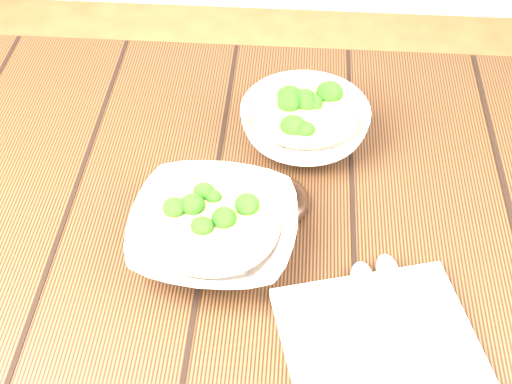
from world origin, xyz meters
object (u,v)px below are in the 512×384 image
object	(u,v)px
trivet	(274,201)
table	(227,261)
soup_bowl_front	(214,231)
napkin	(378,339)
soup_bowl_back	(305,123)

from	to	relation	value
trivet	table	bearing A→B (deg)	-175.11
soup_bowl_front	table	bearing A→B (deg)	84.35
soup_bowl_front	napkin	xyz separation A→B (m)	(0.21, -0.14, -0.02)
trivet	soup_bowl_front	bearing A→B (deg)	-135.06
table	soup_bowl_back	world-z (taller)	soup_bowl_back
soup_bowl_back	napkin	bearing A→B (deg)	-74.63
soup_bowl_front	soup_bowl_back	size ratio (longest dim) A/B	1.00
trivet	soup_bowl_back	bearing A→B (deg)	75.29
soup_bowl_back	soup_bowl_front	bearing A→B (deg)	-117.22
table	soup_bowl_back	size ratio (longest dim) A/B	5.16
trivet	napkin	bearing A→B (deg)	-57.11
soup_bowl_back	trivet	bearing A→B (deg)	-104.71
table	trivet	bearing A→B (deg)	4.89
table	napkin	xyz separation A→B (m)	(0.20, -0.20, 0.13)
soup_bowl_front	soup_bowl_back	world-z (taller)	soup_bowl_back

